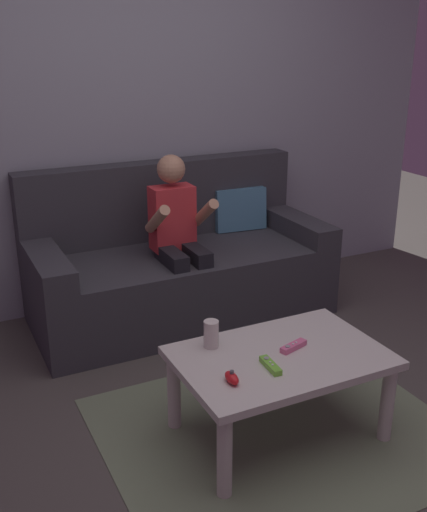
# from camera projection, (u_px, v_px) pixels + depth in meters

# --- Properties ---
(ground_plane) EXTENTS (9.04, 9.04, 0.00)m
(ground_plane) POSITION_uv_depth(u_px,v_px,m) (289.00, 458.00, 2.56)
(ground_plane) COLOR #4C4742
(wall_back) EXTENTS (4.52, 0.05, 2.50)m
(wall_back) POSITION_uv_depth(u_px,v_px,m) (128.00, 109.00, 3.74)
(wall_back) COLOR #999EA8
(wall_back) RESTS_ON ground
(couch) EXTENTS (1.81, 0.80, 0.93)m
(couch) POSITION_uv_depth(u_px,v_px,m) (179.00, 266.00, 3.80)
(couch) COLOR #38383D
(couch) RESTS_ON ground
(person_seated_on_couch) EXTENTS (0.35, 0.43, 1.04)m
(person_seated_on_couch) POSITION_uv_depth(u_px,v_px,m) (179.00, 234.00, 3.51)
(person_seated_on_couch) COLOR black
(person_seated_on_couch) RESTS_ON ground
(coffee_table) EXTENTS (0.89, 0.59, 0.40)m
(coffee_table) POSITION_uv_depth(u_px,v_px,m) (280.00, 367.00, 2.61)
(coffee_table) COLOR beige
(coffee_table) RESTS_ON ground
(area_rug) EXTENTS (1.51, 1.29, 0.01)m
(area_rug) POSITION_uv_depth(u_px,v_px,m) (277.00, 431.00, 2.72)
(area_rug) COLOR #6B7A5B
(area_rug) RESTS_ON ground
(game_remote_pink_near_edge) EXTENTS (0.14, 0.07, 0.03)m
(game_remote_pink_near_edge) POSITION_uv_depth(u_px,v_px,m) (293.00, 346.00, 2.63)
(game_remote_pink_near_edge) COLOR pink
(game_remote_pink_near_edge) RESTS_ON coffee_table
(nunchuk_red) EXTENTS (0.05, 0.09, 0.05)m
(nunchuk_red) POSITION_uv_depth(u_px,v_px,m) (232.00, 378.00, 2.37)
(nunchuk_red) COLOR red
(nunchuk_red) RESTS_ON coffee_table
(game_remote_lime_far_corner) EXTENTS (0.05, 0.14, 0.03)m
(game_remote_lime_far_corner) POSITION_uv_depth(u_px,v_px,m) (270.00, 365.00, 2.47)
(game_remote_lime_far_corner) COLOR #72C638
(game_remote_lime_far_corner) RESTS_ON coffee_table
(soda_can) EXTENTS (0.07, 0.07, 0.12)m
(soda_can) POSITION_uv_depth(u_px,v_px,m) (211.00, 334.00, 2.63)
(soda_can) COLOR silver
(soda_can) RESTS_ON coffee_table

